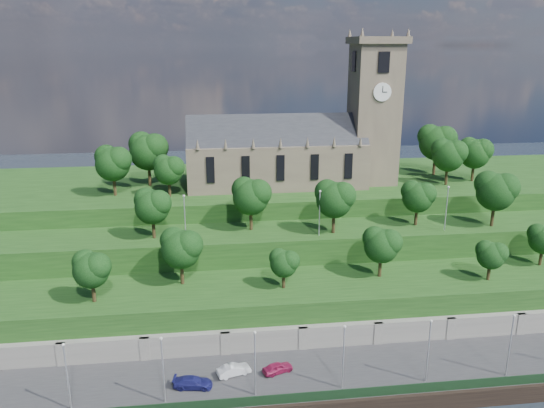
{
  "coord_description": "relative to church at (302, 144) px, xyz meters",
  "views": [
    {
      "loc": [
        -16.41,
        -48.31,
        39.73
      ],
      "look_at": [
        -6.7,
        30.0,
        16.07
      ],
      "focal_mm": 35.0,
      "sensor_mm": 36.0,
      "label": 1
    }
  ],
  "objects": [
    {
      "name": "church",
      "position": [
        0.0,
        0.0,
        0.0
      ],
      "size": [
        38.6,
        12.35,
        27.6
      ],
      "color": "brown",
      "rests_on": "hilltop"
    },
    {
      "name": "fence",
      "position": [
        -0.79,
        -45.38,
        -19.92
      ],
      "size": [
        160.0,
        0.1,
        1.2
      ],
      "primitive_type": "cube",
      "color": "#17341B",
      "rests_on": "promenade"
    },
    {
      "name": "lamp_posts_promenade",
      "position": [
        -2.79,
        -43.48,
        -15.87
      ],
      "size": [
        60.36,
        0.36,
        8.08
      ],
      "color": "#B2B2B7",
      "rests_on": "promenade"
    },
    {
      "name": "car_right",
      "position": [
        -19.78,
        -41.26,
        -19.87
      ],
      "size": [
        4.72,
        2.47,
        1.31
      ],
      "primitive_type": "imported",
      "rotation": [
        0.0,
        0.0,
        1.42
      ],
      "color": "navy",
      "rests_on": "promenade"
    },
    {
      "name": "car_middle",
      "position": [
        -14.97,
        -39.39,
        -19.86
      ],
      "size": [
        4.25,
        2.48,
        1.32
      ],
      "primitive_type": "imported",
      "rotation": [
        0.0,
        0.0,
        1.86
      ],
      "color": "silver",
      "rests_on": "promenade"
    },
    {
      "name": "trees_hilltop",
      "position": [
        1.21,
        -0.62,
        -1.36
      ],
      "size": [
        72.01,
        15.75,
        9.96
      ],
      "color": "black",
      "rests_on": "hilltop"
    },
    {
      "name": "retaining_wall",
      "position": [
        -0.79,
        -34.01,
        -20.02
      ],
      "size": [
        160.0,
        2.1,
        5.0
      ],
      "color": "slate",
      "rests_on": "ground"
    },
    {
      "name": "embankment_upper",
      "position": [
        -0.79,
        -16.98,
        -16.52
      ],
      "size": [
        160.0,
        10.0,
        12.0
      ],
      "primitive_type": "cube",
      "color": "#1A4015",
      "rests_on": "ground"
    },
    {
      "name": "embankment_lower",
      "position": [
        -0.79,
        -27.98,
        -18.52
      ],
      "size": [
        160.0,
        12.0,
        8.0
      ],
      "primitive_type": "cube",
      "color": "#1A4015",
      "rests_on": "ground"
    },
    {
      "name": "quay_wall",
      "position": [
        -0.79,
        -46.03,
        -21.42
      ],
      "size": [
        160.0,
        0.5,
        2.2
      ],
      "primitive_type": "cube",
      "color": "black",
      "rests_on": "ground"
    },
    {
      "name": "hilltop",
      "position": [
        -0.79,
        4.02,
        -15.02
      ],
      "size": [
        160.0,
        32.0,
        15.0
      ],
      "primitive_type": "cube",
      "color": "#1A4015",
      "rests_on": "ground"
    },
    {
      "name": "car_left",
      "position": [
        -9.72,
        -39.55,
        -19.89
      ],
      "size": [
        4.0,
        2.66,
        1.26
      ],
      "primitive_type": "imported",
      "rotation": [
        0.0,
        0.0,
        1.92
      ],
      "color": "maroon",
      "rests_on": "promenade"
    },
    {
      "name": "promenade",
      "position": [
        -0.79,
        -39.98,
        -21.52
      ],
      "size": [
        160.0,
        12.0,
        2.0
      ],
      "primitive_type": "cube",
      "color": "#2D2D30",
      "rests_on": "ground"
    },
    {
      "name": "trees_lower",
      "position": [
        -4.29,
        -27.58,
        -9.75
      ],
      "size": [
        69.24,
        9.03,
        8.08
      ],
      "color": "black",
      "rests_on": "embankment_lower"
    },
    {
      "name": "lamp_posts_upper",
      "position": [
        -0.79,
        -19.98,
        -6.35
      ],
      "size": [
        40.36,
        0.36,
        7.15
      ],
      "color": "#B2B2B7",
      "rests_on": "embankment_upper"
    },
    {
      "name": "trees_upper",
      "position": [
        3.31,
        -17.88,
        -4.92
      ],
      "size": [
        59.29,
        8.8,
        8.93
      ],
      "color": "black",
      "rests_on": "embankment_upper"
    }
  ]
}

